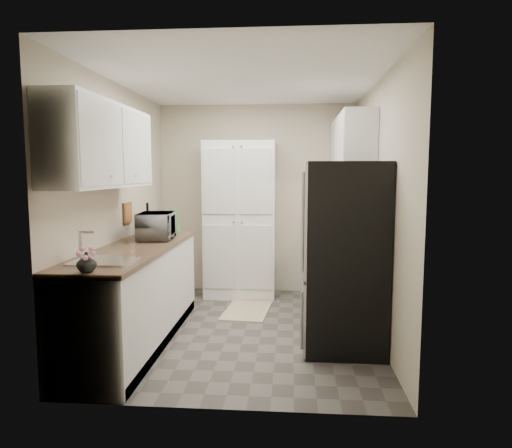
{
  "coord_description": "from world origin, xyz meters",
  "views": [
    {
      "loc": [
        0.46,
        -4.52,
        1.61
      ],
      "look_at": [
        0.09,
        0.15,
        1.08
      ],
      "focal_mm": 32.0,
      "sensor_mm": 36.0,
      "label": 1
    }
  ],
  "objects_px": {
    "pantry_cabinet": "(240,220)",
    "toaster_oven": "(334,220)",
    "wine_bottle": "(148,220)",
    "electric_range": "(338,277)",
    "refrigerator": "(344,257)",
    "microwave": "(157,226)"
  },
  "relations": [
    {
      "from": "wine_bottle",
      "to": "electric_range",
      "type": "bearing_deg",
      "value": -0.94
    },
    {
      "from": "pantry_cabinet",
      "to": "electric_range",
      "type": "bearing_deg",
      "value": -38.22
    },
    {
      "from": "microwave",
      "to": "toaster_oven",
      "type": "xyz_separation_m",
      "value": [
        1.91,
        1.1,
        -0.03
      ]
    },
    {
      "from": "microwave",
      "to": "wine_bottle",
      "type": "distance_m",
      "value": 0.42
    },
    {
      "from": "wine_bottle",
      "to": "toaster_oven",
      "type": "xyz_separation_m",
      "value": [
        2.12,
        0.74,
        -0.06
      ]
    },
    {
      "from": "pantry_cabinet",
      "to": "refrigerator",
      "type": "xyz_separation_m",
      "value": [
        1.14,
        -1.73,
        -0.15
      ]
    },
    {
      "from": "pantry_cabinet",
      "to": "electric_range",
      "type": "height_order",
      "value": "pantry_cabinet"
    },
    {
      "from": "electric_range",
      "to": "microwave",
      "type": "xyz_separation_m",
      "value": [
        -1.91,
        -0.32,
        0.58
      ]
    },
    {
      "from": "pantry_cabinet",
      "to": "refrigerator",
      "type": "height_order",
      "value": "pantry_cabinet"
    },
    {
      "from": "wine_bottle",
      "to": "refrigerator",
      "type": "bearing_deg",
      "value": -21.86
    },
    {
      "from": "toaster_oven",
      "to": "electric_range",
      "type": "bearing_deg",
      "value": -68.31
    },
    {
      "from": "pantry_cabinet",
      "to": "toaster_oven",
      "type": "relative_size",
      "value": 5.52
    },
    {
      "from": "wine_bottle",
      "to": "toaster_oven",
      "type": "bearing_deg",
      "value": 19.22
    },
    {
      "from": "refrigerator",
      "to": "wine_bottle",
      "type": "bearing_deg",
      "value": 158.14
    },
    {
      "from": "pantry_cabinet",
      "to": "electric_range",
      "type": "distance_m",
      "value": 1.58
    },
    {
      "from": "refrigerator",
      "to": "wine_bottle",
      "type": "height_order",
      "value": "refrigerator"
    },
    {
      "from": "pantry_cabinet",
      "to": "wine_bottle",
      "type": "relative_size",
      "value": 6.21
    },
    {
      "from": "toaster_oven",
      "to": "microwave",
      "type": "bearing_deg",
      "value": -127.87
    },
    {
      "from": "electric_range",
      "to": "toaster_oven",
      "type": "distance_m",
      "value": 0.95
    },
    {
      "from": "electric_range",
      "to": "refrigerator",
      "type": "bearing_deg",
      "value": -92.48
    },
    {
      "from": "pantry_cabinet",
      "to": "microwave",
      "type": "relative_size",
      "value": 4.02
    },
    {
      "from": "wine_bottle",
      "to": "toaster_oven",
      "type": "height_order",
      "value": "wine_bottle"
    }
  ]
}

